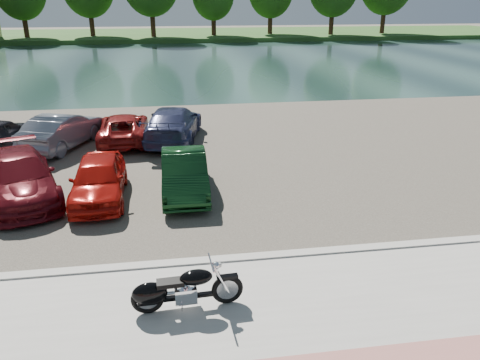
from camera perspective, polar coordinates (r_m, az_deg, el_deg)
name	(u,v)px	position (r m, az deg, el deg)	size (l,w,h in m)	color
ground	(242,313)	(10.18, 0.18, -15.86)	(200.00, 200.00, 0.00)	#595447
promenade	(250,343)	(9.38, 1.18, -19.28)	(60.00, 6.00, 0.10)	#9C9A93
kerb	(229,260)	(11.78, -1.33, -9.73)	(60.00, 0.30, 0.14)	#9C9A93
parking_lot	(202,151)	(20.01, -4.67, 3.52)	(60.00, 18.00, 0.04)	#3D3931
river	(180,62)	(48.40, -7.33, 14.04)	(120.00, 40.00, 0.00)	#1A302E
far_bank	(174,35)	(80.22, -8.11, 17.13)	(120.00, 24.00, 0.60)	#214B1A
motorcycle	(177,290)	(9.93, -7.67, -13.17)	(2.33, 0.75, 1.05)	black
car_3	(19,177)	(16.54, -25.29, 0.31)	(2.06, 5.07, 1.47)	#4E0B11
car_4	(99,179)	(15.60, -16.86, 0.13)	(1.64, 4.07, 1.39)	#A3100A
car_5	(185,173)	(15.55, -6.77, 0.84)	(1.45, 4.16, 1.37)	black
car_9	(62,131)	(21.61, -20.83, 5.66)	(1.58, 4.53, 1.49)	slate
car_10	(124,128)	(21.65, -13.99, 6.17)	(2.12, 4.59, 1.28)	maroon
car_11	(173,124)	(21.43, -8.18, 6.80)	(2.15, 5.30, 1.54)	navy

